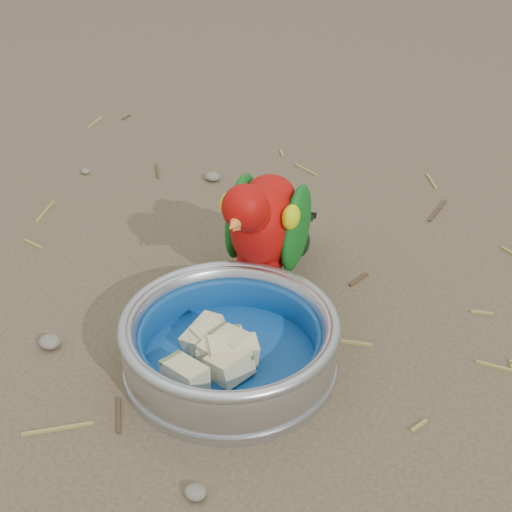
% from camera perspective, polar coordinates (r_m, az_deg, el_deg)
% --- Properties ---
extents(ground, '(60.00, 60.00, 0.00)m').
position_cam_1_polar(ground, '(0.85, -5.75, -4.81)').
color(ground, brown).
extents(food_bowl, '(0.21, 0.21, 0.02)m').
position_cam_1_polar(food_bowl, '(0.78, -1.88, -7.78)').
color(food_bowl, '#B2B2BA').
rests_on(food_bowl, ground).
extents(bowl_wall, '(0.21, 0.21, 0.04)m').
position_cam_1_polar(bowl_wall, '(0.77, -1.92, -6.08)').
color(bowl_wall, '#B2B2BA').
rests_on(bowl_wall, food_bowl).
extents(fruit_wedges, '(0.13, 0.13, 0.03)m').
position_cam_1_polar(fruit_wedges, '(0.77, -1.91, -6.48)').
color(fruit_wedges, beige).
rests_on(fruit_wedges, food_bowl).
extents(lory_parrot, '(0.10, 0.19, 0.15)m').
position_cam_1_polar(lory_parrot, '(0.85, 0.54, 1.53)').
color(lory_parrot, '#AB0A06').
rests_on(lory_parrot, ground).
extents(ground_debris, '(0.90, 0.80, 0.01)m').
position_cam_1_polar(ground_debris, '(0.88, -3.54, -3.29)').
color(ground_debris, olive).
rests_on(ground_debris, ground).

